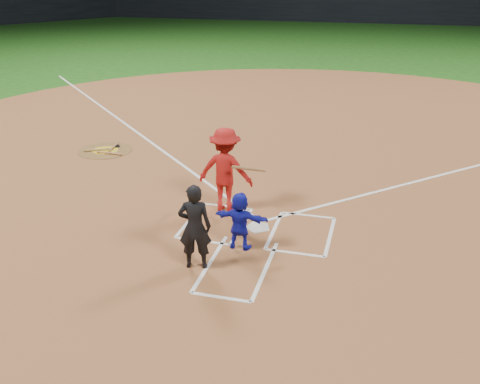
% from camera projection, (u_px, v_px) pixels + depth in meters
% --- Properties ---
extents(ground, '(120.00, 120.00, 0.00)m').
position_uv_depth(ground, '(258.00, 228.00, 11.82)').
color(ground, '#194E13').
rests_on(ground, ground).
extents(home_plate_dirt, '(28.00, 28.00, 0.01)m').
position_uv_depth(home_plate_dirt, '(301.00, 146.00, 17.15)').
color(home_plate_dirt, brown).
rests_on(home_plate_dirt, ground).
extents(stadium_wall_far, '(80.00, 1.20, 3.20)m').
position_uv_depth(stadium_wall_far, '(368.00, 6.00, 53.86)').
color(stadium_wall_far, black).
rests_on(stadium_wall_far, ground).
extents(home_plate, '(0.60, 0.60, 0.02)m').
position_uv_depth(home_plate, '(258.00, 227.00, 11.81)').
color(home_plate, silver).
rests_on(home_plate, home_plate_dirt).
extents(on_deck_circle, '(1.70, 1.70, 0.01)m').
position_uv_depth(on_deck_circle, '(105.00, 150.00, 16.75)').
color(on_deck_circle, brown).
rests_on(on_deck_circle, home_plate_dirt).
extents(on_deck_logo, '(0.80, 0.80, 0.00)m').
position_uv_depth(on_deck_logo, '(105.00, 150.00, 16.74)').
color(on_deck_logo, gold).
rests_on(on_deck_logo, on_deck_circle).
extents(on_deck_bat_a, '(0.20, 0.84, 0.06)m').
position_uv_depth(on_deck_bat_a, '(113.00, 147.00, 16.92)').
color(on_deck_bat_a, '#956136').
rests_on(on_deck_bat_a, on_deck_circle).
extents(on_deck_bat_b, '(0.76, 0.48, 0.06)m').
position_uv_depth(on_deck_bat_b, '(98.00, 150.00, 16.69)').
color(on_deck_bat_b, olive).
rests_on(on_deck_bat_b, on_deck_circle).
extents(on_deck_bat_c, '(0.84, 0.09, 0.06)m').
position_uv_depth(on_deck_bat_c, '(109.00, 153.00, 16.39)').
color(on_deck_bat_c, '#9F643A').
rests_on(on_deck_bat_c, on_deck_circle).
extents(bat_weight_donut, '(0.19, 0.19, 0.05)m').
position_uv_depth(bat_weight_donut, '(117.00, 146.00, 17.04)').
color(bat_weight_donut, black).
rests_on(bat_weight_donut, on_deck_circle).
extents(catcher, '(1.15, 0.43, 1.22)m').
position_uv_depth(catcher, '(240.00, 221.00, 10.75)').
color(catcher, '#161AB9').
rests_on(catcher, home_plate_dirt).
extents(umpire, '(0.69, 0.53, 1.70)m').
position_uv_depth(umpire, '(195.00, 227.00, 9.96)').
color(umpire, black).
rests_on(umpire, home_plate_dirt).
extents(chalk_markings, '(28.35, 17.32, 0.01)m').
position_uv_depth(chalk_markings, '(297.00, 153.00, 16.52)').
color(chalk_markings, white).
rests_on(chalk_markings, home_plate_dirt).
extents(batter_at_plate, '(1.59, 0.81, 1.99)m').
position_uv_depth(batter_at_plate, '(225.00, 170.00, 12.33)').
color(batter_at_plate, '#AA1512').
rests_on(batter_at_plate, home_plate_dirt).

